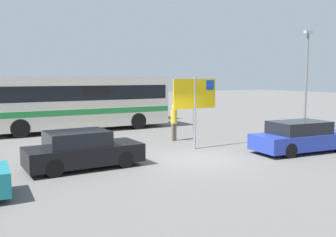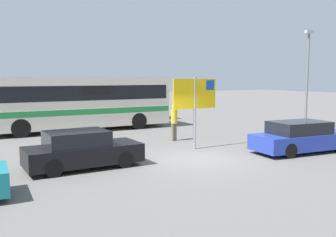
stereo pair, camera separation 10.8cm
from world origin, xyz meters
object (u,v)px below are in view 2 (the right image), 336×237
at_px(car_black, 82,150).
at_px(pedestrian_crossing_lot, 174,119).
at_px(bus_front_coach, 78,101).
at_px(ferry_sign, 196,97).
at_px(car_blue, 302,137).
at_px(bus_rear_coach, 79,97).

bearing_deg(car_black, pedestrian_crossing_lot, 28.84).
bearing_deg(bus_front_coach, ferry_sign, -69.81).
xyz_separation_m(bus_front_coach, car_blue, (6.60, -10.97, -1.15)).
distance_m(ferry_sign, pedestrian_crossing_lot, 2.62).
bearing_deg(bus_front_coach, car_black, -104.53).
bearing_deg(bus_rear_coach, car_black, -105.15).
xyz_separation_m(bus_front_coach, bus_rear_coach, (1.11, 3.71, 0.00)).
bearing_deg(car_blue, car_black, 173.70).
bearing_deg(ferry_sign, car_black, -170.59).
distance_m(bus_front_coach, ferry_sign, 8.73).
distance_m(bus_front_coach, car_black, 9.59).
bearing_deg(ferry_sign, bus_rear_coach, 97.63).
distance_m(bus_rear_coach, pedestrian_crossing_lot, 9.85).
distance_m(bus_rear_coach, ferry_sign, 12.05).
relative_size(car_black, car_blue, 0.86).
bearing_deg(bus_rear_coach, ferry_sign, -80.93).
bearing_deg(ferry_sign, pedestrian_crossing_lot, 83.04).
xyz_separation_m(car_black, pedestrian_crossing_lot, (5.62, 3.33, 0.44)).
xyz_separation_m(car_blue, pedestrian_crossing_lot, (-3.37, 5.08, 0.44)).
relative_size(bus_rear_coach, car_blue, 2.32).
bearing_deg(car_blue, bus_rear_coach, 115.24).
bearing_deg(bus_front_coach, car_blue, -58.97).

